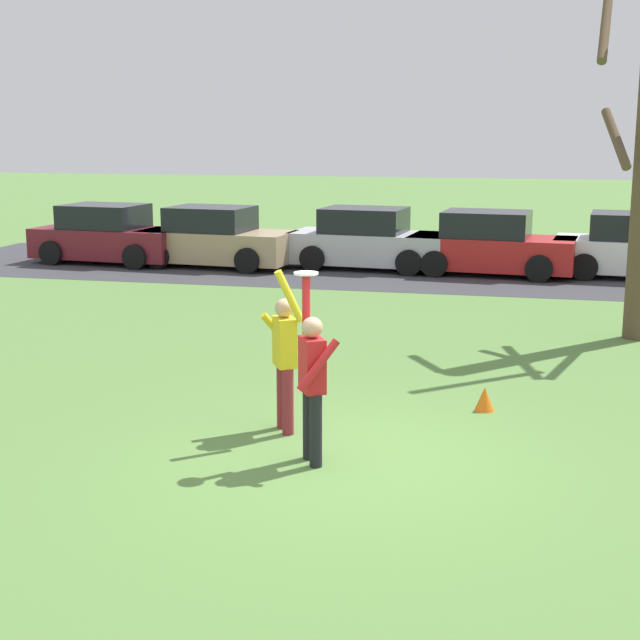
# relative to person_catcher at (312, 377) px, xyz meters

# --- Properties ---
(ground_plane) EXTENTS (120.00, 120.00, 0.00)m
(ground_plane) POSITION_rel_person_catcher_xyz_m (0.33, 0.19, -0.98)
(ground_plane) COLOR #567F3D
(person_catcher) EXTENTS (0.52, 0.59, 2.08)m
(person_catcher) POSITION_rel_person_catcher_xyz_m (0.00, 0.00, 0.00)
(person_catcher) COLOR black
(person_catcher) RESTS_ON ground_plane
(person_defender) EXTENTS (0.61, 0.66, 2.04)m
(person_defender) POSITION_rel_person_catcher_xyz_m (-0.58, 0.99, -0.00)
(person_defender) COLOR maroon
(person_defender) RESTS_ON ground_plane
(frisbee_disc) EXTENTS (0.27, 0.27, 0.02)m
(frisbee_disc) POSITION_rel_person_catcher_xyz_m (-0.11, 0.19, 1.11)
(frisbee_disc) COLOR white
(frisbee_disc) RESTS_ON person_catcher
(parked_car_maroon) EXTENTS (4.25, 2.32, 1.59)m
(parked_car_maroon) POSITION_rel_person_catcher_xyz_m (-9.09, 13.92, -0.25)
(parked_car_maroon) COLOR maroon
(parked_car_maroon) RESTS_ON ground_plane
(parked_car_tan) EXTENTS (4.25, 2.32, 1.59)m
(parked_car_tan) POSITION_rel_person_catcher_xyz_m (-6.02, 13.91, -0.25)
(parked_car_tan) COLOR tan
(parked_car_tan) RESTS_ON ground_plane
(parked_car_silver) EXTENTS (4.25, 2.32, 1.59)m
(parked_car_silver) POSITION_rel_person_catcher_xyz_m (-1.98, 14.46, -0.25)
(parked_car_silver) COLOR #BCBCC1
(parked_car_silver) RESTS_ON ground_plane
(parked_car_red) EXTENTS (4.25, 2.32, 1.59)m
(parked_car_red) POSITION_rel_person_catcher_xyz_m (1.20, 14.18, -0.25)
(parked_car_red) COLOR red
(parked_car_red) RESTS_ON ground_plane
(parked_car_white) EXTENTS (4.25, 2.32, 1.59)m
(parked_car_white) POSITION_rel_person_catcher_xyz_m (4.80, 14.46, -0.25)
(parked_car_white) COLOR white
(parked_car_white) RESTS_ON ground_plane
(parking_strip) EXTENTS (26.69, 6.40, 0.01)m
(parking_strip) POSITION_rel_person_catcher_xyz_m (-0.51, 14.16, -0.98)
(parking_strip) COLOR #38383D
(parking_strip) RESTS_ON ground_plane
(field_cone_orange) EXTENTS (0.26, 0.26, 0.32)m
(field_cone_orange) POSITION_rel_person_catcher_xyz_m (1.75, 2.39, -0.82)
(field_cone_orange) COLOR orange
(field_cone_orange) RESTS_ON ground_plane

